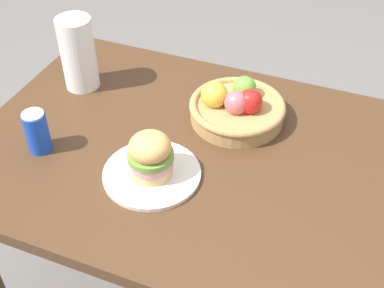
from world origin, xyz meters
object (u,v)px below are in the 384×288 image
sandwich (150,155)px  paper_towel_roll (78,54)px  soda_can (37,132)px  plate (152,174)px  fruit_basket (237,107)px

sandwich → paper_towel_roll: (-0.39, 0.30, 0.05)m
soda_can → paper_towel_roll: bearing=99.5°
soda_can → plate: bearing=3.2°
plate → soda_can: soda_can is taller
paper_towel_roll → fruit_basket: bearing=1.8°
sandwich → fruit_basket: (0.13, 0.32, -0.03)m
sandwich → soda_can: (-0.34, -0.02, -0.01)m
soda_can → paper_towel_roll: (-0.05, 0.32, 0.06)m
sandwich → soda_can: 0.34m
plate → fruit_basket: (0.13, 0.32, 0.04)m
soda_can → paper_towel_roll: size_ratio=0.53×
sandwich → paper_towel_roll: 0.50m
fruit_basket → soda_can: bearing=-144.5°
sandwich → soda_can: sandwich is taller
sandwich → paper_towel_roll: bearing=142.4°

